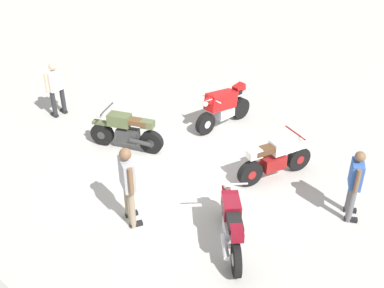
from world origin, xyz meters
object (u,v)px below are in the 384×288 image
Objects in this scene: motorcycle_maroon_cruiser at (231,224)px; motorcycle_cream_vintage at (275,159)px; motorcycle_red_sportbike at (223,106)px; person_in_gray_shirt at (128,181)px; motorcycle_olive_vintage at (126,132)px; person_in_white_shirt at (56,86)px; person_in_blue_shirt at (355,181)px.

motorcycle_cream_vintage is (0.58, -2.46, -0.03)m from motorcycle_maroon_cruiser.
motorcycle_red_sportbike is 4.55m from person_in_gray_shirt.
person_in_white_shirt is at bearing -22.74° from motorcycle_olive_vintage.
motorcycle_cream_vintage is 3.54m from person_in_gray_shirt.
person_in_white_shirt is at bearing 97.22° from person_in_gray_shirt.
person_in_blue_shirt is at bearing 78.79° from motorcycle_red_sportbike.
motorcycle_cream_vintage is (-2.39, 1.18, -0.11)m from motorcycle_red_sportbike.
person_in_blue_shirt reaches higher than motorcycle_red_sportbike.
person_in_gray_shirt is at bearing 115.64° from motorcycle_olive_vintage.
person_in_blue_shirt reaches higher than motorcycle_cream_vintage.
motorcycle_olive_vintage is at bearing -17.04° from motorcycle_red_sportbike.
motorcycle_red_sportbike is 1.05× the size of motorcycle_cream_vintage.
person_in_blue_shirt reaches higher than motorcycle_maroon_cruiser.
person_in_white_shirt is 8.34m from person_in_blue_shirt.
motorcycle_olive_vintage is 2.86m from person_in_white_shirt.
motorcycle_maroon_cruiser is 1.01× the size of person_in_blue_shirt.
motorcycle_maroon_cruiser reaches higher than motorcycle_cream_vintage.
person_in_white_shirt reaches higher than motorcycle_olive_vintage.
motorcycle_red_sportbike is 4.70m from motorcycle_maroon_cruiser.
motorcycle_olive_vintage is at bearing 133.43° from motorcycle_cream_vintage.
person_in_gray_shirt is at bearing 179.36° from motorcycle_cream_vintage.
motorcycle_olive_vintage is 2.89m from person_in_gray_shirt.
motorcycle_cream_vintage is at bearing 70.29° from motorcycle_red_sportbike.
motorcycle_olive_vintage is 0.99× the size of motorcycle_cream_vintage.
motorcycle_maroon_cruiser is 2.14m from person_in_gray_shirt.
person_in_white_shirt is (2.83, 0.02, 0.41)m from motorcycle_olive_vintage.
person_in_blue_shirt is (-1.34, -2.26, 0.36)m from motorcycle_maroon_cruiser.
person_in_white_shirt reaches higher than motorcycle_cream_vintage.
motorcycle_olive_vintage is at bearing 76.44° from person_in_gray_shirt.
person_in_gray_shirt is 1.11× the size of person_in_blue_shirt.
motorcycle_red_sportbike is at bearing 85.95° from motorcycle_cream_vintage.
person_in_blue_shirt is (-3.28, -3.03, -0.13)m from person_in_gray_shirt.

